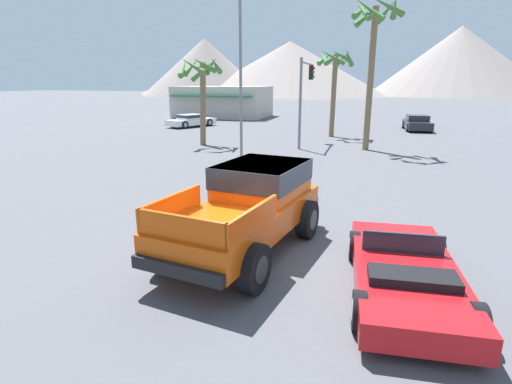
# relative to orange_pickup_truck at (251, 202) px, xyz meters

# --- Properties ---
(ground_plane) EXTENTS (320.00, 320.00, 0.00)m
(ground_plane) POSITION_rel_orange_pickup_truck_xyz_m (0.28, -0.19, -1.12)
(ground_plane) COLOR #4C4C51
(orange_pickup_truck) EXTENTS (3.00, 5.50, 1.95)m
(orange_pickup_truck) POSITION_rel_orange_pickup_truck_xyz_m (0.00, 0.00, 0.00)
(orange_pickup_truck) COLOR #CC4C0C
(orange_pickup_truck) RESTS_ON ground_plane
(red_convertible_car) EXTENTS (2.22, 4.48, 1.02)m
(red_convertible_car) POSITION_rel_orange_pickup_truck_xyz_m (3.41, -1.34, -0.71)
(red_convertible_car) COLOR #B21419
(red_convertible_car) RESTS_ON ground_plane
(parked_car_white) EXTENTS (3.52, 4.86, 1.10)m
(parked_car_white) POSITION_rel_orange_pickup_truck_xyz_m (-13.12, 24.45, -0.54)
(parked_car_white) COLOR white
(parked_car_white) RESTS_ON ground_plane
(parked_car_dark) EXTENTS (2.19, 4.43, 1.25)m
(parked_car_dark) POSITION_rel_orange_pickup_truck_xyz_m (6.10, 27.18, -0.48)
(parked_car_dark) COLOR #232328
(parked_car_dark) RESTS_ON ground_plane
(traffic_light_main) EXTENTS (0.38, 4.32, 5.22)m
(traffic_light_main) POSITION_rel_orange_pickup_truck_xyz_m (-1.53, 16.56, 2.58)
(traffic_light_main) COLOR slate
(traffic_light_main) RESTS_ON ground_plane
(street_lamp_post) EXTENTS (0.90, 0.24, 8.04)m
(street_lamp_post) POSITION_rel_orange_pickup_truck_xyz_m (-3.76, 10.60, 3.68)
(street_lamp_post) COLOR slate
(street_lamp_post) RESTS_ON ground_plane
(palm_tree_tall) EXTENTS (2.62, 2.46, 6.13)m
(palm_tree_tall) POSITION_rel_orange_pickup_truck_xyz_m (-0.27, 21.23, 3.56)
(palm_tree_tall) COLOR brown
(palm_tree_tall) RESTS_ON ground_plane
(palm_tree_short) EXTENTS (2.84, 2.96, 8.29)m
(palm_tree_short) POSITION_rel_orange_pickup_truck_xyz_m (2.30, 15.70, 5.11)
(palm_tree_short) COLOR brown
(palm_tree_short) RESTS_ON ground_plane
(palm_tree_leaning) EXTENTS (2.72, 2.69, 5.48)m
(palm_tree_leaning) POSITION_rel_orange_pickup_truck_xyz_m (-7.76, 14.90, 3.01)
(palm_tree_leaning) COLOR brown
(palm_tree_leaning) RESTS_ON ground_plane
(storefront_building) EXTENTS (10.06, 7.70, 3.41)m
(storefront_building) POSITION_rel_orange_pickup_truck_xyz_m (-14.16, 35.35, 0.59)
(storefront_building) COLOR #BCB2A3
(storefront_building) RESTS_ON ground_plane
(distant_mountain_range) EXTENTS (131.63, 68.86, 19.93)m
(distant_mountain_range) POSITION_rel_orange_pickup_truck_xyz_m (-15.42, 121.30, 7.23)
(distant_mountain_range) COLOR gray
(distant_mountain_range) RESTS_ON ground_plane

